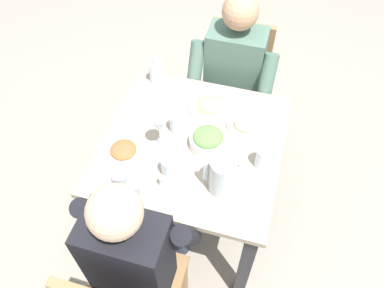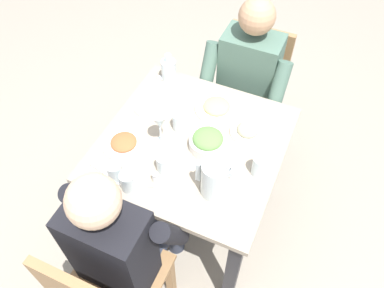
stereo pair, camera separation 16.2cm
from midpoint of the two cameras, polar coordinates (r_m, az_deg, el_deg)
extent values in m
plane|color=gray|center=(2.46, 1.98, -10.44)|extent=(8.00, 8.00, 0.00)
cube|color=gray|center=(1.86, 2.57, -0.08)|extent=(0.86, 0.86, 0.03)
cube|color=#232328|center=(2.34, 14.33, -1.98)|extent=(0.06, 0.06, 0.69)
cube|color=#232328|center=(2.46, -2.47, 3.66)|extent=(0.06, 0.06, 0.69)
cube|color=#232328|center=(1.96, 8.46, -18.32)|extent=(0.06, 0.06, 0.69)
cube|color=#232328|center=(2.10, -11.45, -10.32)|extent=(0.06, 0.06, 0.69)
cube|color=#997047|center=(2.74, 13.61, 3.93)|extent=(0.04, 0.04, 0.42)
cube|color=#997047|center=(2.78, 6.90, 6.11)|extent=(0.04, 0.04, 0.42)
cube|color=#997047|center=(2.51, 11.58, -1.26)|extent=(0.04, 0.04, 0.42)
cube|color=#997047|center=(2.55, 4.34, 1.19)|extent=(0.04, 0.04, 0.42)
cube|color=#997047|center=(2.48, 9.77, 6.02)|extent=(0.40, 0.40, 0.03)
cube|color=#997047|center=(2.46, 11.78, 12.35)|extent=(0.38, 0.04, 0.42)
cube|color=#997047|center=(2.15, -9.46, -15.41)|extent=(0.04, 0.04, 0.42)
cube|color=#997047|center=(2.08, -0.89, -19.14)|extent=(0.04, 0.04, 0.42)
cube|color=#997047|center=(1.85, -8.37, -19.16)|extent=(0.40, 0.40, 0.03)
cube|color=#4C6B5B|center=(2.28, 10.43, 10.17)|extent=(0.32, 0.20, 0.50)
sphere|color=tan|center=(2.06, 11.96, 17.92)|extent=(0.19, 0.19, 0.19)
cylinder|color=#2D3342|center=(2.33, 10.04, 1.59)|extent=(0.11, 0.38, 0.11)
cylinder|color=#2D3342|center=(2.37, 8.01, -4.64)|extent=(0.10, 0.10, 0.45)
cylinder|color=#4C6B5B|center=(2.14, 14.50, 6.83)|extent=(0.08, 0.23, 0.37)
cylinder|color=#2D3342|center=(2.35, 6.12, 2.89)|extent=(0.11, 0.38, 0.11)
cylinder|color=#2D3342|center=(2.39, 4.17, -3.30)|extent=(0.10, 0.10, 0.45)
cylinder|color=#4C6B5B|center=(2.20, 4.40, 10.00)|extent=(0.08, 0.23, 0.37)
cube|color=black|center=(1.62, -8.93, -15.14)|extent=(0.32, 0.20, 0.50)
sphere|color=#DBB28E|center=(1.29, -10.94, -8.53)|extent=(0.19, 0.19, 0.19)
cylinder|color=#2D3342|center=(1.96, -7.31, -12.84)|extent=(0.11, 0.38, 0.11)
cylinder|color=#2D3342|center=(2.20, -4.40, -11.01)|extent=(0.10, 0.10, 0.45)
cylinder|color=black|center=(1.71, -12.54, -8.18)|extent=(0.08, 0.23, 0.37)
cylinder|color=#2D3342|center=(1.92, -2.71, -14.80)|extent=(0.11, 0.38, 0.11)
cylinder|color=#2D3342|center=(2.16, -0.28, -12.67)|extent=(0.10, 0.10, 0.45)
cylinder|color=black|center=(1.60, -0.11, -13.43)|extent=(0.08, 0.23, 0.37)
cylinder|color=silver|center=(1.62, 6.30, -5.30)|extent=(0.12, 0.12, 0.19)
cube|color=silver|center=(1.62, 3.84, -4.24)|extent=(0.02, 0.02, 0.11)
cube|color=silver|center=(1.55, 8.44, -4.27)|extent=(0.04, 0.03, 0.02)
cylinder|color=white|center=(1.82, 4.92, 0.06)|extent=(0.18, 0.18, 0.05)
ellipsoid|color=#608E47|center=(1.79, 5.00, 0.77)|extent=(0.14, 0.14, 0.06)
cylinder|color=white|center=(1.85, -7.58, -0.16)|extent=(0.20, 0.20, 0.01)
ellipsoid|color=#CC5B33|center=(1.84, -7.63, 0.15)|extent=(0.13, 0.13, 0.04)
cylinder|color=white|center=(1.91, 10.62, 1.61)|extent=(0.17, 0.17, 0.01)
ellipsoid|color=#B7AD89|center=(1.90, 10.71, 2.01)|extent=(0.11, 0.11, 0.06)
cylinder|color=white|center=(2.00, 5.98, 5.15)|extent=(0.22, 0.22, 0.01)
ellipsoid|color=#E0C670|center=(1.99, 6.02, 5.49)|extent=(0.14, 0.14, 0.04)
cylinder|color=white|center=(2.01, -3.38, 5.79)|extent=(0.22, 0.22, 0.01)
ellipsoid|color=white|center=(2.00, -3.40, 6.10)|extent=(0.13, 0.13, 0.04)
cylinder|color=silver|center=(1.72, -1.53, -3.04)|extent=(0.07, 0.07, 0.09)
cylinder|color=silver|center=(1.71, -8.69, -4.21)|extent=(0.07, 0.07, 0.09)
cylinder|color=silver|center=(1.67, -6.76, -5.74)|extent=(0.07, 0.07, 0.10)
cylinder|color=silver|center=(1.87, 0.57, 3.22)|extent=(0.07, 0.07, 0.10)
cylinder|color=silver|center=(1.74, 12.63, -3.31)|extent=(0.07, 0.07, 0.11)
cylinder|color=silver|center=(1.85, -2.04, 0.15)|extent=(0.07, 0.07, 0.01)
cylinder|color=silver|center=(1.81, -2.09, 1.21)|extent=(0.01, 0.01, 0.10)
cone|color=silver|center=(1.73, -2.18, 3.22)|extent=(0.08, 0.08, 0.09)
cylinder|color=silver|center=(2.12, -1.26, 10.76)|extent=(0.08, 0.08, 0.12)
cylinder|color=white|center=(2.14, -1.25, 10.27)|extent=(0.07, 0.07, 0.07)
cylinder|color=silver|center=(2.07, -1.30, 12.48)|extent=(0.03, 0.03, 0.04)
cylinder|color=white|center=(1.70, -2.73, -5.19)|extent=(0.03, 0.03, 0.04)
cylinder|color=#B2B2B7|center=(1.68, -2.76, -4.68)|extent=(0.03, 0.03, 0.01)
cube|color=silver|center=(2.13, -0.91, 9.01)|extent=(0.17, 0.05, 0.01)
cube|color=silver|center=(1.71, -6.05, -6.07)|extent=(0.18, 0.08, 0.01)
cube|color=silver|center=(1.77, -10.30, -4.15)|extent=(0.17, 0.06, 0.01)
camera|label=1|loc=(0.08, -87.48, 3.15)|focal=36.02mm
camera|label=2|loc=(0.08, 92.52, -3.15)|focal=36.02mm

